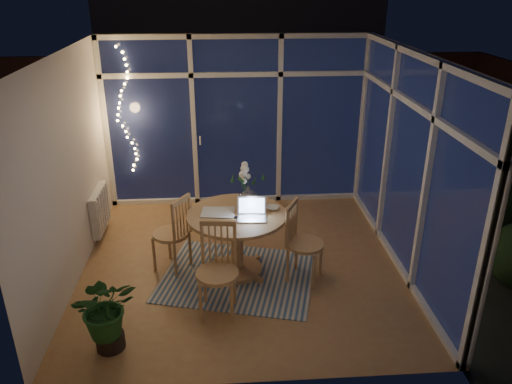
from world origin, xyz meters
TOP-DOWN VIEW (x-y plane):
  - floor at (0.00, 0.00)m, footprint 4.00×4.00m
  - ceiling at (0.00, 0.00)m, footprint 4.00×4.00m
  - wall_back at (0.00, 2.00)m, footprint 4.00×0.04m
  - wall_front at (0.00, -2.00)m, footprint 4.00×0.04m
  - wall_left at (-2.00, 0.00)m, footprint 0.04×4.00m
  - wall_right at (2.00, 0.00)m, footprint 0.04×4.00m
  - window_wall_back at (0.00, 1.96)m, footprint 4.00×0.10m
  - window_wall_right at (1.96, 0.00)m, footprint 0.10×4.00m
  - radiator at (-1.94, 0.90)m, footprint 0.10×0.70m
  - fairy_lights at (-1.65, 1.88)m, footprint 0.24×0.10m
  - garden_patio at (0.50, 5.00)m, footprint 12.00×6.00m
  - garden_fence at (0.00, 5.50)m, footprint 11.00×0.08m
  - neighbour_roof at (0.30, 8.50)m, footprint 7.00×3.00m
  - garden_shrubs at (-0.80, 3.40)m, footprint 0.90×0.90m
  - rug at (-0.09, -0.27)m, footprint 2.10×1.84m
  - dining_table at (-0.09, -0.17)m, footprint 1.43×1.43m
  - chair_left at (-0.89, -0.01)m, footprint 0.64×0.64m
  - chair_right at (0.71, -0.37)m, footprint 0.62×0.62m
  - chair_front at (-0.32, -0.96)m, footprint 0.53×0.53m
  - laptop at (0.08, -0.32)m, footprint 0.36×0.31m
  - flower_vase at (0.07, 0.11)m, footprint 0.25×0.25m
  - bowl at (0.34, -0.08)m, footprint 0.19×0.19m
  - newspapers at (-0.28, -0.12)m, footprint 0.38×0.29m
  - phone at (-0.06, -0.28)m, footprint 0.12×0.08m
  - potted_plant at (-1.38, -1.44)m, footprint 0.65×0.61m

SIDE VIEW (x-z plane):
  - garden_patio at x=0.50m, z-range -0.11..-0.01m
  - floor at x=0.00m, z-range 0.00..0.00m
  - rug at x=-0.09m, z-range 0.00..0.01m
  - potted_plant at x=-1.38m, z-range 0.00..0.76m
  - radiator at x=-1.94m, z-range 0.11..0.69m
  - dining_table at x=-0.09m, z-range 0.00..0.80m
  - garden_shrubs at x=-0.80m, z-range 0.00..0.90m
  - chair_right at x=0.71m, z-range 0.00..0.99m
  - chair_left at x=-0.89m, z-range 0.00..1.00m
  - chair_front at x=-0.32m, z-range 0.00..1.04m
  - phone at x=-0.06m, z-range 0.80..0.81m
  - newspapers at x=-0.28m, z-range 0.80..0.81m
  - bowl at x=0.34m, z-range 0.80..0.84m
  - garden_fence at x=0.00m, z-range 0.00..1.80m
  - flower_vase at x=0.07m, z-range 0.80..1.01m
  - laptop at x=0.08m, z-range 0.80..1.04m
  - wall_back at x=0.00m, z-range 0.00..2.60m
  - wall_front at x=0.00m, z-range 0.00..2.60m
  - wall_left at x=-2.00m, z-range 0.00..2.60m
  - wall_right at x=2.00m, z-range 0.00..2.60m
  - window_wall_back at x=0.00m, z-range 0.00..2.60m
  - window_wall_right at x=1.96m, z-range 0.00..2.60m
  - fairy_lights at x=-1.65m, z-range 0.60..2.45m
  - neighbour_roof at x=0.30m, z-range 1.10..3.30m
  - ceiling at x=0.00m, z-range 2.60..2.60m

